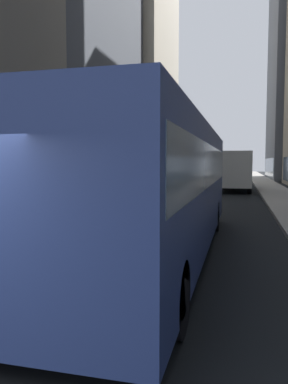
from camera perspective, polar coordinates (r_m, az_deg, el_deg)
ground_plane at (r=37.03m, az=9.47°, el=0.98°), size 120.00×120.00×0.00m
sidewalk_left at (r=37.94m, az=0.86°, el=1.24°), size 2.40×110.00×0.15m
sidewalk_right at (r=36.99m, az=18.30°, el=0.93°), size 2.40×110.00×0.15m
building_left_mid at (r=37.14m, az=-11.94°, el=26.42°), size 8.81×20.27×32.32m
building_left_far at (r=55.57m, az=-2.39°, el=23.85°), size 11.09×17.10×41.29m
transit_bus at (r=9.01m, az=2.04°, el=1.56°), size 2.78×11.53×3.05m
car_silver_sedan at (r=27.31m, az=1.79°, el=1.53°), size 1.80×4.05×1.62m
car_white_van at (r=40.09m, az=11.58°, el=2.40°), size 1.77×4.67×1.62m
box_truck at (r=30.20m, az=13.74°, el=3.30°), size 2.30×7.50×3.05m
dalmatian_dog at (r=6.26m, az=-21.02°, el=-11.81°), size 0.22×0.96×0.72m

